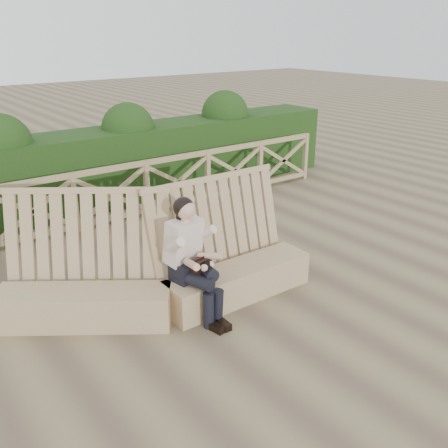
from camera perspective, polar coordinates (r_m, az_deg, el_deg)
ground at (r=6.83m, az=0.34°, el=-8.50°), size 60.00×60.00×0.00m
bench at (r=6.52m, az=-6.99°, el=-6.25°), size 3.99×1.90×1.59m
woman at (r=6.17m, az=-3.76°, el=-3.58°), size 0.50×0.99×1.54m
guardrail at (r=9.40m, az=-12.66°, el=3.24°), size 10.10×0.09×1.10m
hedge at (r=10.42m, az=-15.55°, el=5.87°), size 12.00×1.20×1.50m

